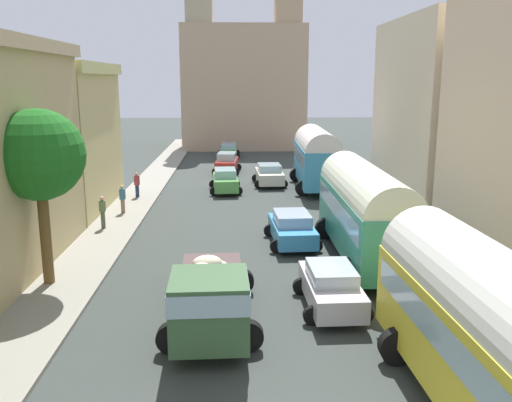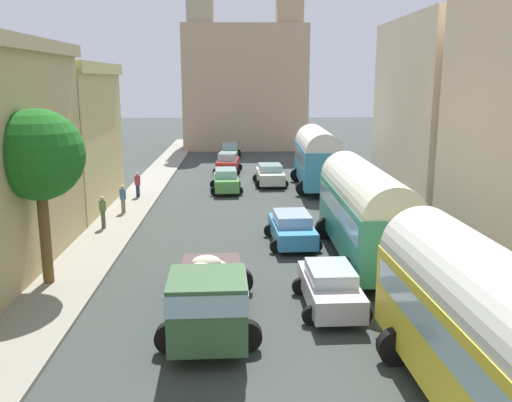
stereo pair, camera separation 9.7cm
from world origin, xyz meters
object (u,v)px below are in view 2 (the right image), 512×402
object	(u,v)px
car_5	(270,175)
pedestrian_2	(123,198)
parked_bus_0	(499,339)
cargo_truck_0	(209,295)
car_1	(228,163)
car_2	(230,150)
parked_bus_1	(364,208)
car_3	(330,287)
car_4	(292,228)
car_0	(226,180)
pedestrian_0	(138,184)
parked_bus_2	(317,156)
pedestrian_1	(103,211)

from	to	relation	value
car_5	pedestrian_2	xyz separation A→B (m)	(-8.79, -8.71, 0.20)
parked_bus_0	cargo_truck_0	bearing A→B (deg)	141.77
car_1	car_2	xyz separation A→B (m)	(0.04, 9.41, -0.12)
parked_bus_0	parked_bus_1	bearing A→B (deg)	90.66
car_5	car_1	bearing A→B (deg)	120.08
car_3	car_4	distance (m)	7.39
parked_bus_0	car_0	bearing A→B (deg)	103.37
parked_bus_1	cargo_truck_0	bearing A→B (deg)	-132.03
cargo_truck_0	car_2	bearing A→B (deg)	89.83
pedestrian_2	parked_bus_0	bearing A→B (deg)	-59.11
car_0	pedestrian_0	world-z (taller)	pedestrian_0
car_2	parked_bus_1	bearing A→B (deg)	-79.08
car_1	parked_bus_1	bearing A→B (deg)	-74.54
parked_bus_2	car_3	distance (m)	20.85
car_1	car_2	distance (m)	9.41
cargo_truck_0	pedestrian_0	world-z (taller)	cargo_truck_0
car_0	car_4	distance (m)	12.72
car_0	car_1	world-z (taller)	car_1
parked_bus_0	car_2	bearing A→B (deg)	98.16
car_0	parked_bus_1	bearing A→B (deg)	-67.03
parked_bus_2	car_4	size ratio (longest dim) A/B	1.95
parked_bus_2	pedestrian_1	world-z (taller)	parked_bus_2
car_0	car_4	xyz separation A→B (m)	(3.30, -12.29, -0.03)
parked_bus_1	car_4	distance (m)	3.85
pedestrian_1	car_5	bearing A→B (deg)	52.64
car_1	pedestrian_2	world-z (taller)	pedestrian_2
parked_bus_1	car_3	size ratio (longest dim) A/B	2.42
parked_bus_2	car_4	world-z (taller)	parked_bus_2
car_1	car_3	xyz separation A→B (m)	(3.86, -27.35, -0.09)
car_4	car_1	bearing A→B (deg)	99.38
car_5	parked_bus_0	bearing A→B (deg)	-83.77
car_0	pedestrian_1	xyz separation A→B (m)	(-5.99, -9.68, 0.24)
parked_bus_0	pedestrian_0	xyz separation A→B (m)	(-11.84, 24.17, -1.19)
car_2	pedestrian_2	xyz separation A→B (m)	(-5.68, -23.53, 0.27)
car_0	pedestrian_0	size ratio (longest dim) A/B	2.41
car_3	pedestrian_0	size ratio (longest dim) A/B	2.30
car_4	pedestrian_1	world-z (taller)	pedestrian_1
car_2	pedestrian_1	distance (m)	27.46
parked_bus_0	pedestrian_1	size ratio (longest dim) A/B	5.42
parked_bus_0	car_5	distance (m)	28.81
pedestrian_0	car_1	bearing A→B (deg)	60.50
car_0	car_1	bearing A→B (deg)	90.00
parked_bus_1	car_0	world-z (taller)	parked_bus_1
parked_bus_0	pedestrian_2	size ratio (longest dim) A/B	5.63
parked_bus_1	parked_bus_2	bearing A→B (deg)	89.25
car_1	pedestrian_1	bearing A→B (deg)	-109.02
car_4	pedestrian_0	world-z (taller)	pedestrian_0
parked_bus_2	pedestrian_1	xyz separation A→B (m)	(-12.32, -10.66, -1.29)
parked_bus_0	cargo_truck_0	size ratio (longest dim) A/B	1.33
parked_bus_0	car_3	world-z (taller)	parked_bus_0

